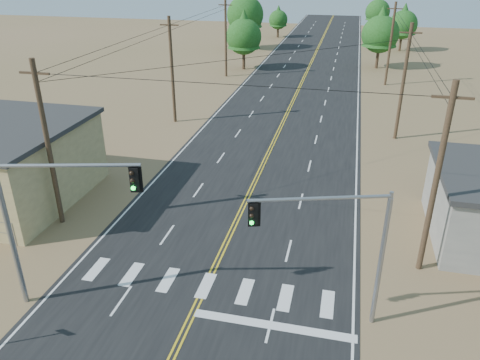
% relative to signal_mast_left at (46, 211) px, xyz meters
% --- Properties ---
extents(road, '(15.00, 200.00, 0.02)m').
position_rel_signal_mast_left_xyz_m(road, '(6.27, 24.59, -4.90)').
color(road, black).
rests_on(road, ground).
extents(utility_pole_left_near, '(1.80, 0.30, 10.00)m').
position_rel_signal_mast_left_xyz_m(utility_pole_left_near, '(-4.23, 6.59, 0.21)').
color(utility_pole_left_near, '#4C3826').
rests_on(utility_pole_left_near, ground).
extents(utility_pole_left_mid, '(1.80, 0.30, 10.00)m').
position_rel_signal_mast_left_xyz_m(utility_pole_left_mid, '(-4.23, 26.59, 0.21)').
color(utility_pole_left_mid, '#4C3826').
rests_on(utility_pole_left_mid, ground).
extents(utility_pole_left_far, '(1.80, 0.30, 10.00)m').
position_rel_signal_mast_left_xyz_m(utility_pole_left_far, '(-4.23, 46.59, 0.21)').
color(utility_pole_left_far, '#4C3826').
rests_on(utility_pole_left_far, ground).
extents(utility_pole_right_near, '(1.80, 0.30, 10.00)m').
position_rel_signal_mast_left_xyz_m(utility_pole_right_near, '(16.77, 6.59, 0.21)').
color(utility_pole_right_near, '#4C3826').
rests_on(utility_pole_right_near, ground).
extents(utility_pole_right_mid, '(1.80, 0.30, 10.00)m').
position_rel_signal_mast_left_xyz_m(utility_pole_right_mid, '(16.77, 26.59, 0.21)').
color(utility_pole_right_mid, '#4C3826').
rests_on(utility_pole_right_mid, ground).
extents(utility_pole_right_far, '(1.80, 0.30, 10.00)m').
position_rel_signal_mast_left_xyz_m(utility_pole_right_far, '(16.77, 46.59, 0.21)').
color(utility_pole_right_far, '#4C3826').
rests_on(utility_pole_right_far, ground).
extents(signal_mast_left, '(6.03, 1.71, 7.24)m').
position_rel_signal_mast_left_xyz_m(signal_mast_left, '(0.00, 0.00, 0.00)').
color(signal_mast_left, gray).
rests_on(signal_mast_left, ground).
extents(signal_mast_right, '(5.54, 1.97, 6.55)m').
position_rel_signal_mast_left_xyz_m(signal_mast_right, '(12.67, 1.39, -0.45)').
color(signal_mast_right, gray).
rests_on(signal_mast_right, ground).
extents(tree_left_near, '(4.99, 4.99, 8.31)m').
position_rel_signal_mast_left_xyz_m(tree_left_near, '(-2.89, 51.54, 0.17)').
color(tree_left_near, '#3F2D1E').
rests_on(tree_left_near, ground).
extents(tree_left_mid, '(6.29, 6.29, 10.49)m').
position_rel_signal_mast_left_xyz_m(tree_left_mid, '(-6.27, 67.51, 1.51)').
color(tree_left_mid, '#3F2D1E').
rests_on(tree_left_mid, ground).
extents(tree_left_far, '(3.73, 3.73, 6.21)m').
position_rel_signal_mast_left_xyz_m(tree_left_far, '(-2.73, 82.02, -1.12)').
color(tree_left_far, '#3F2D1E').
rests_on(tree_left_far, ground).
extents(tree_right_near, '(5.25, 5.25, 8.74)m').
position_rel_signal_mast_left_xyz_m(tree_right_near, '(15.95, 56.63, 0.44)').
color(tree_right_near, '#3F2D1E').
rests_on(tree_right_near, ground).
extents(tree_right_mid, '(4.76, 4.76, 7.93)m').
position_rel_signal_mast_left_xyz_m(tree_right_mid, '(20.27, 71.88, -0.06)').
color(tree_right_mid, '#3F2D1E').
rests_on(tree_right_mid, ground).
extents(tree_right_far, '(4.93, 4.93, 8.22)m').
position_rel_signal_mast_left_xyz_m(tree_right_far, '(16.61, 90.18, 0.12)').
color(tree_right_far, '#3F2D1E').
rests_on(tree_right_far, ground).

